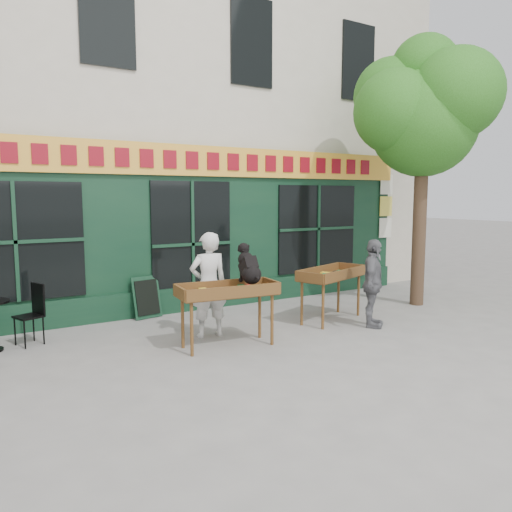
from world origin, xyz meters
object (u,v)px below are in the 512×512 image
(man_right, at_px, (373,283))
(book_cart_center, at_px, (228,294))
(dog, at_px, (249,262))
(woman, at_px, (208,285))
(book_cart_right, at_px, (332,277))

(man_right, bearing_deg, book_cart_center, 134.14)
(dog, xyz_separation_m, man_right, (2.37, -0.28, -0.51))
(woman, xyz_separation_m, book_cart_right, (2.42, -0.23, -0.04))
(woman, relative_size, man_right, 1.11)
(book_cart_center, distance_m, book_cart_right, 2.46)
(book_cart_right, relative_size, man_right, 1.04)
(man_right, bearing_deg, woman, 121.26)
(dog, distance_m, book_cart_right, 2.17)
(book_cart_center, relative_size, man_right, 1.00)
(book_cart_center, distance_m, woman, 0.65)
(woman, height_order, book_cart_right, woman)
(book_cart_center, relative_size, woman, 0.90)
(man_right, bearing_deg, book_cart_right, 72.91)
(dog, bearing_deg, book_cart_right, 19.24)
(woman, bearing_deg, book_cart_right, -178.96)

